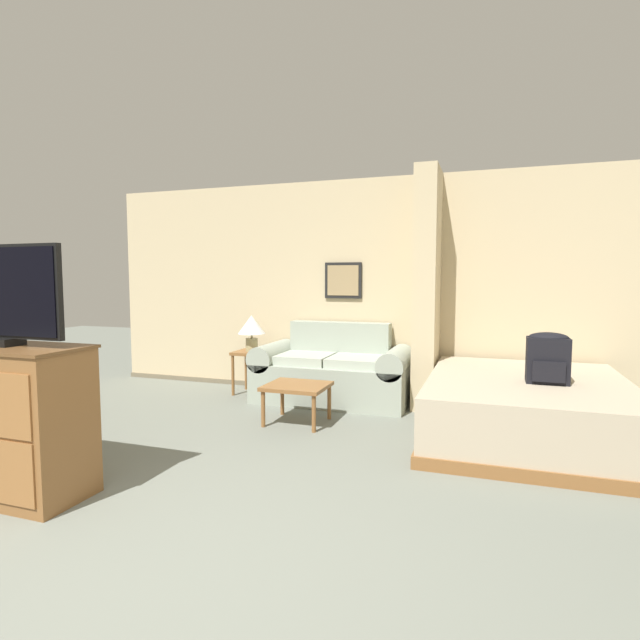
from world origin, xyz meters
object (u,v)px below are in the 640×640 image
object	(u,v)px
backpack	(548,357)
table_lamp	(252,327)
coffee_table	(297,389)
bed	(526,407)
tv_dresser	(6,420)
couch	(333,372)

from	to	relation	value
backpack	table_lamp	bearing A→B (deg)	164.47
coffee_table	table_lamp	xyz separation A→B (m)	(-0.99, 0.99, 0.49)
coffee_table	table_lamp	distance (m)	1.48
coffee_table	bed	world-z (taller)	bed
tv_dresser	backpack	distance (m)	4.11
coffee_table	tv_dresser	distance (m)	2.44
coffee_table	backpack	world-z (taller)	backpack
coffee_table	tv_dresser	size ratio (longest dim) A/B	0.53
coffee_table	bed	distance (m)	2.11
bed	table_lamp	bearing A→B (deg)	166.68
coffee_table	tv_dresser	world-z (taller)	tv_dresser
table_lamp	bed	size ratio (longest dim) A/B	0.20
tv_dresser	backpack	size ratio (longest dim) A/B	2.61
table_lamp	bed	bearing A→B (deg)	-13.32
coffee_table	backpack	xyz separation A→B (m)	(2.24, 0.09, 0.42)
table_lamp	backpack	size ratio (longest dim) A/B	1.02
table_lamp	tv_dresser	size ratio (longest dim) A/B	0.39
couch	coffee_table	world-z (taller)	couch
bed	backpack	distance (m)	0.53
coffee_table	table_lamp	size ratio (longest dim) A/B	1.35
bed	backpack	size ratio (longest dim) A/B	5.01
couch	bed	bearing A→B (deg)	-18.81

